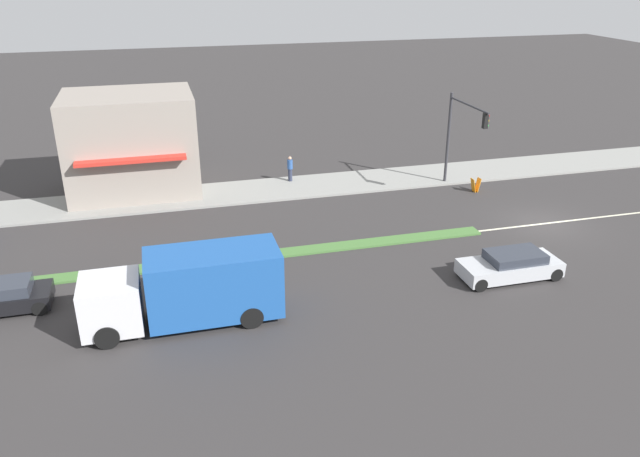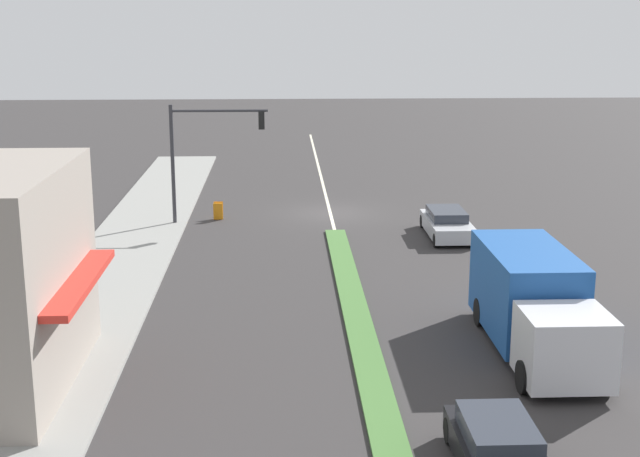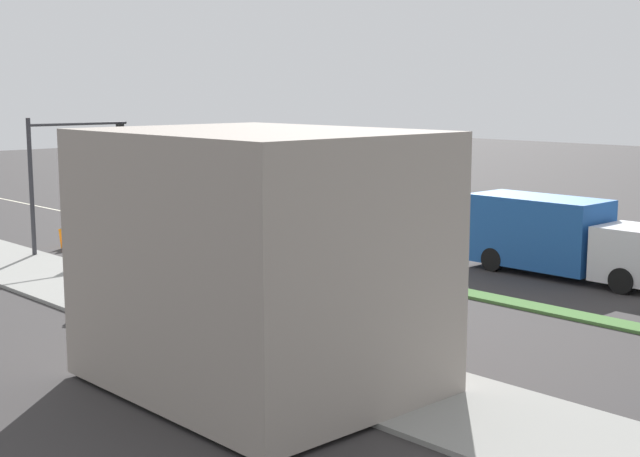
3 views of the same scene
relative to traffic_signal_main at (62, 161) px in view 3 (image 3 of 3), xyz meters
The scene contains 9 objects.
ground_plane 17.36m from the traffic_signal_main, 111.23° to the left, with size 160.00×160.00×0.00m, color #333030.
sidewalk_right 16.96m from the traffic_signal_main, 79.98° to the left, with size 4.00×73.00×0.12m, color gray.
lane_marking_center 7.59m from the traffic_signal_main, 159.98° to the right, with size 0.16×60.00×0.01m, color beige.
building_corner_store 19.54m from the traffic_signal_main, 75.42° to the left, with size 6.56×7.44×5.83m.
traffic_signal_main is the anchor object (origin of this frame).
pedestrian 10.70m from the traffic_signal_main, 67.14° to the left, with size 0.34×0.34×1.60m.
warning_aframe_sign 3.68m from the traffic_signal_main, 117.92° to the right, with size 0.45×0.53×0.84m.
delivery_truck 20.27m from the traffic_signal_main, 123.57° to the left, with size 2.44×7.50×2.87m.
sedan_silver 11.95m from the traffic_signal_main, 165.63° to the left, with size 1.83×4.46×1.22m.
Camera 3 is at (23.68, 36.61, 6.83)m, focal length 50.00 mm.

